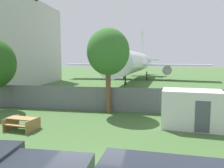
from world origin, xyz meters
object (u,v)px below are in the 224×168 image
object	(u,v)px
portable_cabin	(191,109)
picnic_bench_near_cabin	(22,122)
tree_left_of_cabin	(108,52)
airplane	(135,62)

from	to	relation	value
portable_cabin	picnic_bench_near_cabin	distance (m)	10.80
portable_cabin	tree_left_of_cabin	bearing A→B (deg)	160.37
portable_cabin	tree_left_of_cabin	distance (m)	7.70
airplane	picnic_bench_near_cabin	bearing A→B (deg)	-2.60
portable_cabin	tree_left_of_cabin	xyz separation A→B (m)	(-6.04, 2.94, 3.75)
airplane	picnic_bench_near_cabin	distance (m)	35.85
portable_cabin	picnic_bench_near_cabin	world-z (taller)	portable_cabin
airplane	picnic_bench_near_cabin	world-z (taller)	airplane
portable_cabin	tree_left_of_cabin	world-z (taller)	tree_left_of_cabin
picnic_bench_near_cabin	portable_cabin	bearing A→B (deg)	12.88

